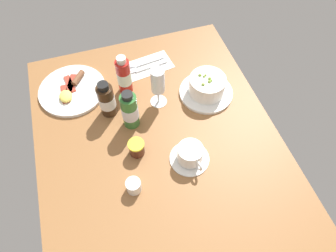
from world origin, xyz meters
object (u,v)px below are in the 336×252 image
at_px(jam_jar, 137,148).
at_px(sauce_bottle_green, 130,111).
at_px(sauce_bottle_brown, 107,100).
at_px(porridge_bowl, 207,87).
at_px(coffee_cup, 190,155).
at_px(cutlery_setting, 147,66).
at_px(breakfast_plate, 72,90).
at_px(wine_glass, 158,83).
at_px(sauce_bottle_red, 124,76).
at_px(creamer_jug, 134,186).

xyz_separation_m(jam_jar, sauce_bottle_green, (0.12, -0.01, 0.05)).
distance_m(sauce_bottle_green, sauce_bottle_brown, 0.10).
bearing_deg(sauce_bottle_green, porridge_bowl, -81.02).
bearing_deg(coffee_cup, jam_jar, 64.31).
distance_m(cutlery_setting, jam_jar, 0.41).
distance_m(porridge_bowl, breakfast_plate, 0.52).
relative_size(porridge_bowl, cutlery_setting, 0.98).
height_order(wine_glass, sauce_bottle_red, sauce_bottle_red).
bearing_deg(porridge_bowl, coffee_cup, 147.89).
xyz_separation_m(creamer_jug, jam_jar, (0.13, -0.04, 0.00)).
distance_m(sauce_bottle_red, breakfast_plate, 0.22).
distance_m(porridge_bowl, wine_glass, 0.20).
relative_size(creamer_jug, sauce_bottle_green, 0.35).
relative_size(sauce_bottle_green, breakfast_plate, 0.64).
relative_size(coffee_cup, wine_glass, 0.82).
xyz_separation_m(cutlery_setting, jam_jar, (-0.38, 0.14, 0.03)).
bearing_deg(jam_jar, wine_glass, -34.84).
distance_m(wine_glass, sauce_bottle_red, 0.14).
bearing_deg(jam_jar, cutlery_setting, -19.94).
distance_m(coffee_cup, sauce_bottle_brown, 0.35).
xyz_separation_m(cutlery_setting, wine_glass, (-0.19, 0.01, 0.11)).
distance_m(porridge_bowl, coffee_cup, 0.30).
relative_size(porridge_bowl, sauce_bottle_brown, 1.34).
xyz_separation_m(porridge_bowl, jam_jar, (-0.17, 0.32, -0.01)).
height_order(porridge_bowl, creamer_jug, porridge_bowl).
height_order(creamer_jug, jam_jar, jam_jar).
bearing_deg(sauce_bottle_brown, coffee_cup, -141.88).
distance_m(coffee_cup, sauce_bottle_red, 0.39).
bearing_deg(porridge_bowl, cutlery_setting, 40.43).
xyz_separation_m(cutlery_setting, coffee_cup, (-0.46, -0.02, 0.03)).
relative_size(sauce_bottle_brown, breakfast_plate, 0.59).
xyz_separation_m(coffee_cup, wine_glass, (0.27, 0.03, 0.08)).
bearing_deg(wine_glass, sauce_bottle_green, 118.46).
height_order(porridge_bowl, coffee_cup, porridge_bowl).
relative_size(creamer_jug, sauce_bottle_brown, 0.38).
bearing_deg(coffee_cup, creamer_jug, 103.16).
height_order(porridge_bowl, wine_glass, wine_glass).
bearing_deg(breakfast_plate, creamer_jug, -163.93).
height_order(cutlery_setting, sauce_bottle_brown, sauce_bottle_brown).
xyz_separation_m(porridge_bowl, creamer_jug, (-0.30, 0.36, -0.02)).
xyz_separation_m(jam_jar, sauce_bottle_red, (0.29, -0.03, 0.05)).
height_order(wine_glass, sauce_bottle_brown, wine_glass).
xyz_separation_m(coffee_cup, sauce_bottle_green, (0.20, 0.15, 0.04)).
bearing_deg(jam_jar, coffee_cup, -115.69).
xyz_separation_m(creamer_jug, breakfast_plate, (0.46, 0.13, -0.02)).
height_order(porridge_bowl, breakfast_plate, porridge_bowl).
distance_m(porridge_bowl, jam_jar, 0.36).
height_order(cutlery_setting, creamer_jug, creamer_jug).
height_order(porridge_bowl, sauce_bottle_brown, sauce_bottle_brown).
xyz_separation_m(sauce_bottle_red, breakfast_plate, (0.05, 0.20, -0.07)).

